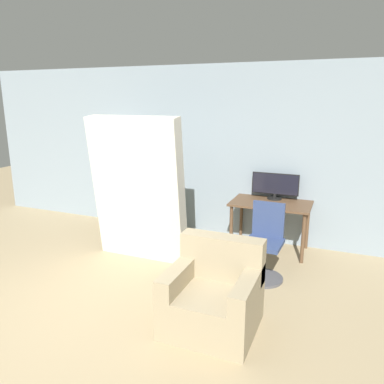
{
  "coord_description": "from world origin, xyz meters",
  "views": [
    {
      "loc": [
        2.32,
        -2.52,
        2.19
      ],
      "look_at": [
        0.59,
        1.68,
        1.05
      ],
      "focal_mm": 35.0,
      "sensor_mm": 36.0,
      "label": 1
    }
  ],
  "objects": [
    {
      "name": "office_chair",
      "position": [
        1.5,
        1.81,
        0.39
      ],
      "size": [
        0.52,
        0.52,
        0.95
      ],
      "color": "#4C4C51",
      "rests_on": "ground"
    },
    {
      "name": "desk",
      "position": [
        1.4,
        2.71,
        0.63
      ],
      "size": [
        1.13,
        0.68,
        0.73
      ],
      "color": "brown",
      "rests_on": "ground"
    },
    {
      "name": "ground_plane",
      "position": [
        0.0,
        0.0,
        0.0
      ],
      "size": [
        16.0,
        16.0,
        0.0
      ],
      "primitive_type": "plane",
      "color": "#9E8966"
    },
    {
      "name": "mattress_near",
      "position": [
        -0.21,
        1.73,
        0.99
      ],
      "size": [
        1.29,
        0.44,
        1.98
      ],
      "color": "beige",
      "rests_on": "ground"
    },
    {
      "name": "armchair",
      "position": [
        1.26,
        0.61,
        0.32
      ],
      "size": [
        0.85,
        0.8,
        0.85
      ],
      "color": "gray",
      "rests_on": "ground"
    },
    {
      "name": "monitor",
      "position": [
        1.4,
        2.93,
        0.94
      ],
      "size": [
        0.69,
        0.21,
        0.39
      ],
      "color": "black",
      "rests_on": "desk"
    },
    {
      "name": "bookshelf",
      "position": [
        -1.35,
        2.95,
        0.78
      ],
      "size": [
        0.72,
        0.27,
        1.61
      ],
      "color": "beige",
      "rests_on": "ground"
    },
    {
      "name": "wall_back",
      "position": [
        0.0,
        3.08,
        1.35
      ],
      "size": [
        8.0,
        0.06,
        2.7
      ],
      "color": "gray",
      "rests_on": "ground"
    }
  ]
}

